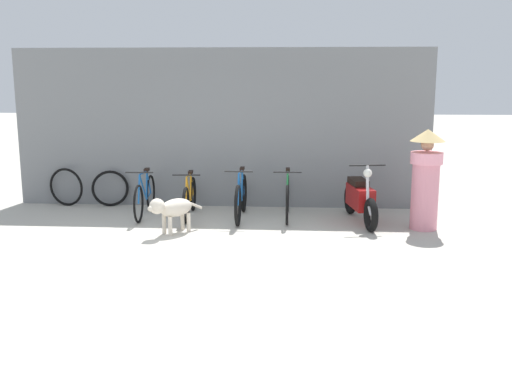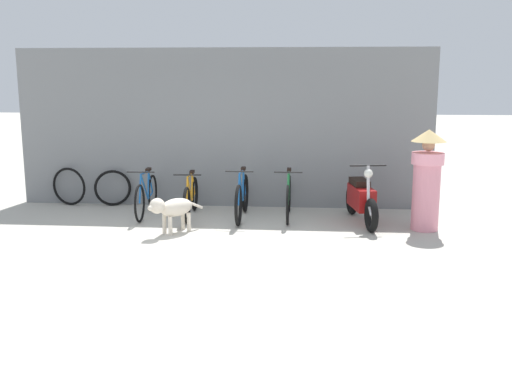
# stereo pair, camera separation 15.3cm
# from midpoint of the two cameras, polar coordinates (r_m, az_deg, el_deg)

# --- Properties ---
(ground_plane) EXTENTS (60.00, 60.00, 0.00)m
(ground_plane) POSITION_cam_midpoint_polar(r_m,az_deg,el_deg) (8.13, -5.66, -6.08)
(ground_plane) COLOR #B7B2A5
(shop_wall_back) EXTENTS (7.58, 0.20, 2.87)m
(shop_wall_back) POSITION_cam_midpoint_polar(r_m,az_deg,el_deg) (11.01, -2.75, 6.09)
(shop_wall_back) COLOR slate
(shop_wall_back) RESTS_ON ground
(bicycle_0) EXTENTS (0.46, 1.60, 0.83)m
(bicycle_0) POSITION_cam_midpoint_polar(r_m,az_deg,el_deg) (10.46, -9.99, -0.37)
(bicycle_0) COLOR black
(bicycle_0) RESTS_ON ground
(bicycle_1) EXTENTS (0.46, 1.57, 0.79)m
(bicycle_1) POSITION_cam_midpoint_polar(r_m,az_deg,el_deg) (10.29, -5.81, -0.56)
(bicycle_1) COLOR black
(bicycle_1) RESTS_ON ground
(bicycle_2) EXTENTS (0.46, 1.69, 0.88)m
(bicycle_2) POSITION_cam_midpoint_polar(r_m,az_deg,el_deg) (10.08, -0.91, -0.56)
(bicycle_2) COLOR black
(bicycle_2) RESTS_ON ground
(bicycle_3) EXTENTS (0.46, 1.61, 0.85)m
(bicycle_3) POSITION_cam_midpoint_polar(r_m,az_deg,el_deg) (10.13, 3.55, -0.52)
(bicycle_3) COLOR black
(bicycle_3) RESTS_ON ground
(motorcycle) EXTENTS (0.58, 1.76, 1.02)m
(motorcycle) POSITION_cam_midpoint_polar(r_m,az_deg,el_deg) (9.95, 10.43, -0.68)
(motorcycle) COLOR black
(motorcycle) RESTS_ON ground
(stray_dog) EXTENTS (0.75, 0.84, 0.59)m
(stray_dog) POSITION_cam_midpoint_polar(r_m,az_deg,el_deg) (9.20, -7.51, -1.54)
(stray_dog) COLOR beige
(stray_dog) RESTS_ON ground
(person_in_robes) EXTENTS (0.62, 0.62, 1.58)m
(person_in_robes) POSITION_cam_midpoint_polar(r_m,az_deg,el_deg) (9.65, 16.40, 1.42)
(person_in_robes) COLOR pink
(person_in_robes) RESTS_ON ground
(spare_tire_left) EXTENTS (0.66, 0.25, 0.67)m
(spare_tire_left) POSITION_cam_midpoint_polar(r_m,az_deg,el_deg) (11.37, -13.12, 0.38)
(spare_tire_left) COLOR black
(spare_tire_left) RESTS_ON ground
(spare_tire_right) EXTENTS (0.70, 0.21, 0.71)m
(spare_tire_right) POSITION_cam_midpoint_polar(r_m,az_deg,el_deg) (11.64, -17.02, 0.51)
(spare_tire_right) COLOR black
(spare_tire_right) RESTS_ON ground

